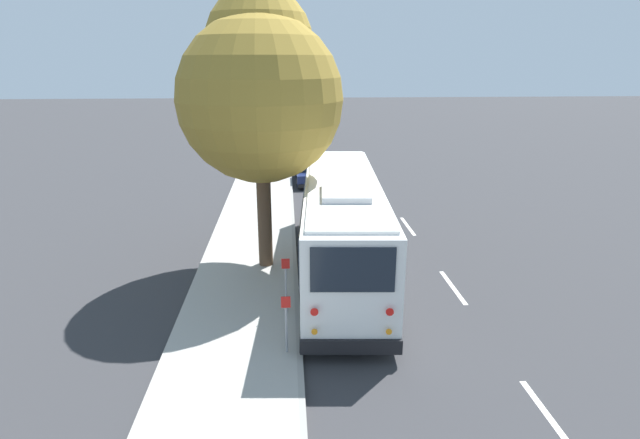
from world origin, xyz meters
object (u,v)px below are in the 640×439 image
at_px(street_tree, 260,88).
at_px(sign_post_far, 286,285).
at_px(parked_sedan_white, 306,153).
at_px(parked_sedan_maroon, 298,127).
at_px(parked_sedan_navy, 311,172).
at_px(parked_sedan_black, 302,138).
at_px(shuttle_bus, 342,220).
at_px(sign_post_near, 286,324).

distance_m(street_tree, sign_post_far, 6.17).
bearing_deg(parked_sedan_white, parked_sedan_maroon, 0.09).
xyz_separation_m(parked_sedan_navy, parked_sedan_white, (6.17, 0.07, -0.01)).
xyz_separation_m(parked_sedan_black, sign_post_far, (-29.24, 1.34, 0.37)).
xyz_separation_m(parked_sedan_navy, parked_sedan_black, (13.25, 0.15, -0.01)).
distance_m(parked_sedan_navy, sign_post_far, 16.06).
bearing_deg(shuttle_bus, sign_post_near, 163.57).
relative_size(parked_sedan_white, street_tree, 0.52).
distance_m(parked_sedan_white, sign_post_near, 24.15).
relative_size(shuttle_bus, street_tree, 1.27).
bearing_deg(sign_post_far, parked_sedan_black, -2.62).
height_order(sign_post_near, sign_post_far, sign_post_far).
bearing_deg(parked_sedan_navy, shuttle_bus, -178.54).
xyz_separation_m(parked_sedan_black, sign_post_near, (-31.19, 1.34, 0.30)).
relative_size(parked_sedan_black, parked_sedan_maroon, 0.91).
xyz_separation_m(parked_sedan_white, street_tree, (-18.57, 2.10, 5.36)).
distance_m(parked_sedan_black, sign_post_near, 31.22).
height_order(parked_sedan_navy, parked_sedan_black, parked_sedan_navy).
relative_size(parked_sedan_navy, parked_sedan_white, 0.95).
bearing_deg(sign_post_near, shuttle_bus, -20.21).
relative_size(parked_sedan_black, sign_post_far, 2.69).
height_order(parked_sedan_navy, sign_post_near, sign_post_near).
bearing_deg(street_tree, sign_post_far, -169.23).
bearing_deg(sign_post_near, parked_sedan_black, -2.46).
xyz_separation_m(parked_sedan_white, sign_post_near, (-24.10, 1.42, 0.31)).
height_order(shuttle_bus, street_tree, street_tree).
distance_m(shuttle_bus, parked_sedan_black, 26.24).
relative_size(parked_sedan_white, parked_sedan_maroon, 0.98).
bearing_deg(parked_sedan_white, sign_post_far, 175.65).
relative_size(shuttle_bus, sign_post_far, 7.03).
distance_m(street_tree, sign_post_near, 7.52).
height_order(street_tree, sign_post_far, street_tree).
distance_m(parked_sedan_white, parked_sedan_maroon, 14.26).
height_order(shuttle_bus, sign_post_far, shuttle_bus).
bearing_deg(sign_post_near, parked_sedan_white, -3.37).
xyz_separation_m(parked_sedan_navy, sign_post_far, (-15.99, 1.49, 0.36)).
height_order(parked_sedan_black, parked_sedan_maroon, parked_sedan_maroon).
xyz_separation_m(parked_sedan_white, parked_sedan_maroon, (14.26, 0.19, 0.02)).
distance_m(parked_sedan_black, parked_sedan_maroon, 7.17).
height_order(parked_sedan_black, street_tree, street_tree).
distance_m(shuttle_bus, parked_sedan_navy, 13.01).
relative_size(shuttle_bus, parked_sedan_white, 2.42).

